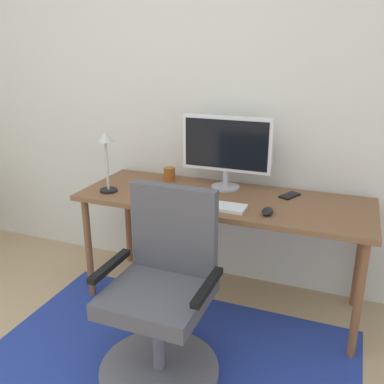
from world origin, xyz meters
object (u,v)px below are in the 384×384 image
Objects in this scene: coffee_cup at (170,174)px; monitor at (226,147)px; keyboard at (208,205)px; computer_mouse at (268,211)px; cell_phone at (290,196)px; office_chair at (162,309)px; desk at (222,207)px; desk_lamp at (106,153)px.

monitor is at bearing -1.85° from coffee_cup.
computer_mouse is (0.34, 0.00, 0.01)m from keyboard.
office_chair is at bearing -92.12° from cell_phone.
computer_mouse is 0.11× the size of office_chair.
office_chair is (-0.38, -0.53, -0.37)m from computer_mouse.
computer_mouse is (0.31, -0.17, 0.08)m from desk.
coffee_cup is 0.80m from cell_phone.
monitor is 0.45m from coffee_cup.
monitor is 5.45× the size of computer_mouse.
desk is at bearing -78.07° from monitor.
monitor reaches higher than office_chair.
keyboard is at bearing -179.74° from computer_mouse.
coffee_cup is at bearing 178.15° from monitor.
desk is at bearing -23.28° from coffee_cup.
desk is 1.85× the size of office_chair.
monitor is 1.08m from office_chair.
cell_phone is 1.04m from office_chair.
coffee_cup is (-0.43, 0.19, 0.11)m from desk.
desk_lamp is 1.02m from office_chair.
coffee_cup is 0.48m from desk_lamp.
office_chair is at bearing -68.36° from coffee_cup.
computer_mouse is at bearing -75.67° from cell_phone.
monitor reaches higher than desk_lamp.
coffee_cup is 0.64× the size of cell_phone.
desk is 4.05× the size of keyboard.
desk_lamp is (-0.66, 0.02, 0.24)m from keyboard.
coffee_cup is at bearing 156.72° from desk.
coffee_cup is (-0.40, 0.36, 0.04)m from keyboard.
computer_mouse is at bearing 54.50° from office_chair.
desk_lamp reaches higher than keyboard.
desk_lamp reaches higher than office_chair.
desk is 3.07× the size of monitor.
keyboard reaches higher than desk.
desk_lamp is (-0.69, -0.16, 0.31)m from desk.
cell_phone is (0.80, -0.03, -0.04)m from coffee_cup.
desk_lamp is (-0.26, -0.34, 0.20)m from coffee_cup.
keyboard is 4.13× the size of computer_mouse.
office_chair reaches higher than coffee_cup.
desk_lamp is at bearing 138.98° from office_chair.
cell_phone is at bearing -1.82° from monitor.
office_chair is (-0.04, -0.88, -0.62)m from monitor.
computer_mouse is (0.34, -0.35, -0.25)m from monitor.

